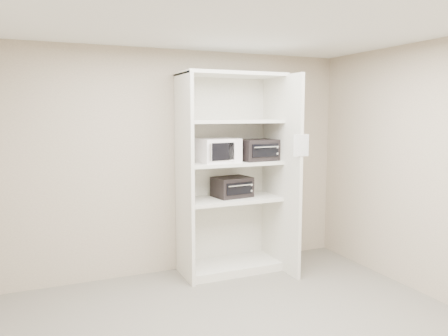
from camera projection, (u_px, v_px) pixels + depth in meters
name	position (u px, v px, depth m)	size (l,w,h in m)	color
ceiling	(248.00, 14.00, 3.32)	(4.50, 4.00, 0.01)	white
wall_back	(175.00, 162.00, 5.31)	(4.50, 0.02, 2.70)	#C1B498
shelving_unit	(234.00, 180.00, 5.33)	(1.24, 0.92, 2.42)	white
microwave	(218.00, 150.00, 5.16)	(0.47, 0.36, 0.28)	white
toaster_oven_upper	(257.00, 150.00, 5.35)	(0.45, 0.34, 0.26)	black
toaster_oven_lower	(232.00, 187.00, 5.39)	(0.44, 0.33, 0.24)	black
paper_sign	(301.00, 145.00, 4.91)	(0.19, 0.01, 0.24)	white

